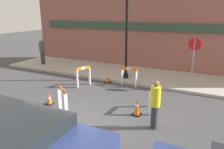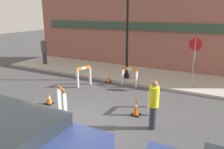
{
  "view_description": "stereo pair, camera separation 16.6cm",
  "coord_description": "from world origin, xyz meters",
  "px_view_note": "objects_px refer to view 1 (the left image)",
  "views": [
    {
      "loc": [
        4.05,
        -5.69,
        3.73
      ],
      "look_at": [
        -0.09,
        2.76,
        1.0
      ],
      "focal_mm": 35.0,
      "sensor_mm": 36.0,
      "label": 1
    },
    {
      "loc": [
        4.2,
        -5.62,
        3.73
      ],
      "look_at": [
        -0.09,
        2.76,
        1.0
      ],
      "focal_mm": 35.0,
      "sensor_mm": 36.0,
      "label": 2
    }
  ],
  "objects_px": {
    "streetlamp_post": "(127,18)",
    "person_pedestrian": "(42,51)",
    "stop_sign": "(194,55)",
    "person_worker": "(155,103)"
  },
  "relations": [
    {
      "from": "person_pedestrian",
      "to": "stop_sign",
      "type": "bearing_deg",
      "value": -166.48
    },
    {
      "from": "streetlamp_post",
      "to": "person_worker",
      "type": "bearing_deg",
      "value": -57.23
    },
    {
      "from": "person_worker",
      "to": "stop_sign",
      "type": "bearing_deg",
      "value": -66.56
    },
    {
      "from": "streetlamp_post",
      "to": "person_pedestrian",
      "type": "bearing_deg",
      "value": 175.39
    },
    {
      "from": "stop_sign",
      "to": "person_worker",
      "type": "relative_size",
      "value": 1.46
    },
    {
      "from": "stop_sign",
      "to": "person_worker",
      "type": "bearing_deg",
      "value": 92.02
    },
    {
      "from": "streetlamp_post",
      "to": "person_pedestrian",
      "type": "height_order",
      "value": "streetlamp_post"
    },
    {
      "from": "streetlamp_post",
      "to": "person_worker",
      "type": "xyz_separation_m",
      "value": [
        2.87,
        -4.45,
        -2.49
      ]
    },
    {
      "from": "streetlamp_post",
      "to": "stop_sign",
      "type": "distance_m",
      "value": 3.83
    },
    {
      "from": "person_worker",
      "to": "person_pedestrian",
      "type": "xyz_separation_m",
      "value": [
        -9.42,
        4.98,
        0.2
      ]
    }
  ]
}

